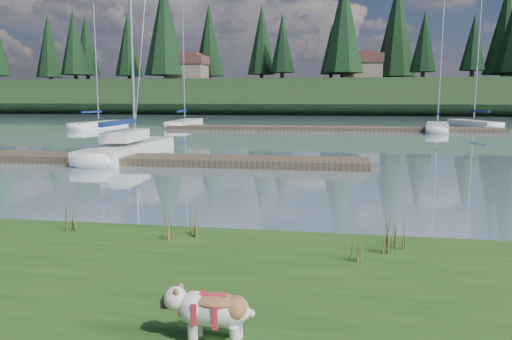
# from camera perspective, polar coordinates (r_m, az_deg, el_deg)

# --- Properties ---
(ground) EXTENTS (200.00, 200.00, 0.00)m
(ground) POSITION_cam_1_polar(r_m,az_deg,el_deg) (40.03, 5.44, 4.56)
(ground) COLOR #7D98A7
(ground) RESTS_ON ground
(ridge) EXTENTS (200.00, 20.00, 5.00)m
(ridge) POSITION_cam_1_polar(r_m,az_deg,el_deg) (82.89, 7.67, 8.21)
(ridge) COLOR #1C3118
(ridge) RESTS_ON ground
(bulldog) EXTENTS (0.86, 0.39, 0.52)m
(bulldog) POSITION_cam_1_polar(r_m,az_deg,el_deg) (4.88, -4.97, -15.50)
(bulldog) COLOR silver
(bulldog) RESTS_ON bank
(sailboat_main) EXTENTS (2.05, 8.84, 12.64)m
(sailboat_main) POSITION_cam_1_polar(r_m,az_deg,el_deg) (23.81, -13.69, 2.78)
(sailboat_main) COLOR white
(sailboat_main) RESTS_ON ground
(dock_near) EXTENTS (16.00, 2.00, 0.30)m
(dock_near) POSITION_cam_1_polar(r_m,az_deg,el_deg) (20.21, -10.43, 1.15)
(dock_near) COLOR #4C3D2C
(dock_near) RESTS_ON ground
(dock_far) EXTENTS (26.00, 2.20, 0.30)m
(dock_far) POSITION_cam_1_polar(r_m,az_deg,el_deg) (39.93, 8.32, 4.71)
(dock_far) COLOR #4C3D2C
(dock_far) RESTS_ON ground
(sailboat_bg_0) EXTENTS (2.69, 7.17, 10.32)m
(sailboat_bg_0) POSITION_cam_1_polar(r_m,az_deg,el_deg) (44.77, -17.04, 5.05)
(sailboat_bg_0) COLOR white
(sailboat_bg_0) RESTS_ON ground
(sailboat_bg_1) EXTENTS (2.23, 8.62, 12.66)m
(sailboat_bg_1) POSITION_cam_1_polar(r_m,az_deg,el_deg) (45.95, -7.91, 5.41)
(sailboat_bg_1) COLOR white
(sailboat_bg_1) RESTS_ON ground
(sailboat_bg_3) EXTENTS (2.88, 7.93, 11.46)m
(sailboat_bg_3) POSITION_cam_1_polar(r_m,az_deg,el_deg) (42.11, 20.01, 4.72)
(sailboat_bg_3) COLOR white
(sailboat_bg_3) RESTS_ON ground
(sailboat_bg_4) EXTENTS (3.53, 7.77, 11.31)m
(sailboat_bg_4) POSITION_cam_1_polar(r_m,az_deg,el_deg) (48.55, 23.22, 4.97)
(sailboat_bg_4) COLOR white
(sailboat_bg_4) RESTS_ON ground
(weed_0) EXTENTS (0.17, 0.14, 0.60)m
(weed_0) POSITION_cam_1_polar(r_m,az_deg,el_deg) (8.28, -10.06, -6.08)
(weed_0) COLOR #475B23
(weed_0) RESTS_ON bank
(weed_1) EXTENTS (0.17, 0.14, 0.49)m
(weed_1) POSITION_cam_1_polar(r_m,az_deg,el_deg) (8.39, -7.07, -6.12)
(weed_1) COLOR #475B23
(weed_1) RESTS_ON bank
(weed_2) EXTENTS (0.17, 0.14, 0.77)m
(weed_2) POSITION_cam_1_polar(r_m,az_deg,el_deg) (7.65, 15.13, -6.89)
(weed_2) COLOR #475B23
(weed_2) RESTS_ON bank
(weed_3) EXTENTS (0.17, 0.14, 0.49)m
(weed_3) POSITION_cam_1_polar(r_m,az_deg,el_deg) (9.23, -20.33, -5.26)
(weed_3) COLOR #475B23
(weed_3) RESTS_ON bank
(weed_4) EXTENTS (0.17, 0.14, 0.43)m
(weed_4) POSITION_cam_1_polar(r_m,az_deg,el_deg) (7.23, 11.54, -8.83)
(weed_4) COLOR #475B23
(weed_4) RESTS_ON bank
(weed_5) EXTENTS (0.17, 0.14, 0.54)m
(weed_5) POSITION_cam_1_polar(r_m,az_deg,el_deg) (8.00, 16.30, -6.97)
(weed_5) COLOR #475B23
(weed_5) RESTS_ON bank
(mud_lip) EXTENTS (60.00, 0.50, 0.14)m
(mud_lip) POSITION_cam_1_polar(r_m,az_deg,el_deg) (9.10, -9.45, -8.19)
(mud_lip) COLOR #33281C
(mud_lip) RESTS_ON ground
(conifer_1) EXTENTS (4.40, 4.40, 11.30)m
(conifer_1) POSITION_cam_1_polar(r_m,az_deg,el_deg) (91.92, -18.80, 13.34)
(conifer_1) COLOR #382619
(conifer_1) RESTS_ON ridge
(conifer_2) EXTENTS (6.60, 6.60, 16.05)m
(conifer_2) POSITION_cam_1_polar(r_m,az_deg,el_deg) (83.40, -10.43, 15.76)
(conifer_2) COLOR #382619
(conifer_2) RESTS_ON ridge
(conifer_3) EXTENTS (4.84, 4.84, 12.25)m
(conifer_3) POSITION_cam_1_polar(r_m,az_deg,el_deg) (83.34, 0.66, 14.65)
(conifer_3) COLOR #382619
(conifer_3) RESTS_ON ridge
(conifer_4) EXTENTS (6.16, 6.16, 15.10)m
(conifer_4) POSITION_cam_1_polar(r_m,az_deg,el_deg) (76.55, 9.98, 16.11)
(conifer_4) COLOR #382619
(conifer_4) RESTS_ON ridge
(conifer_5) EXTENTS (3.96, 3.96, 10.35)m
(conifer_5) POSITION_cam_1_polar(r_m,az_deg,el_deg) (81.16, 18.67, 13.74)
(conifer_5) COLOR #382619
(conifer_5) RESTS_ON ridge
(house_0) EXTENTS (6.30, 5.30, 4.65)m
(house_0) POSITION_cam_1_polar(r_m,az_deg,el_deg) (83.76, -7.87, 11.50)
(house_0) COLOR gray
(house_0) RESTS_ON ridge
(house_1) EXTENTS (6.30, 5.30, 4.65)m
(house_1) POSITION_cam_1_polar(r_m,az_deg,el_deg) (81.03, 12.02, 11.51)
(house_1) COLOR gray
(house_1) RESTS_ON ridge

